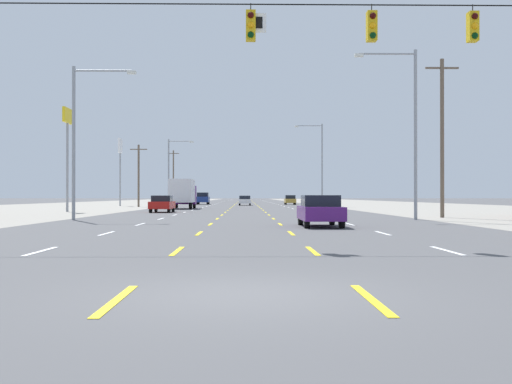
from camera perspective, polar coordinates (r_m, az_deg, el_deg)
The scene contains 20 objects.
ground_plane at distance 75.01m, azimuth -0.97°, elevation -1.45°, with size 572.00×572.00×0.00m, color #4C4C4F.
lot_apron_left at distance 79.00m, azimuth -19.23°, elevation -1.37°, with size 28.00×440.00×0.01m, color gray.
lot_apron_right at distance 78.99m, azimuth 17.30°, elevation -1.38°, with size 28.00×440.00×0.01m, color gray.
lane_markings at distance 113.51m, azimuth -0.97°, elevation -1.08°, with size 10.64×227.60×0.01m.
signal_span_wire at distance 19.44m, azimuth 1.23°, elevation 9.87°, with size 27.57×0.53×8.62m.
sedan_inner_right_nearest at distance 28.87m, azimuth 5.92°, elevation -1.70°, with size 1.80×4.50×1.46m.
sedan_far_left_near at distance 54.38m, azimuth -8.63°, elevation -1.06°, with size 1.80×4.50×1.46m.
box_truck_far_left_mid at distance 68.48m, azimuth -6.75°, elevation -0.02°, with size 2.40×7.20×3.23m.
sedan_center_turn_midfar at distance 92.62m, azimuth -1.04°, elevation -0.77°, with size 1.80×4.50×1.46m.
hatchback_far_right_far at distance 100.37m, azimuth 3.16°, elevation -0.73°, with size 1.72×3.90×1.54m.
suv_far_left_farther at distance 103.30m, azimuth -4.90°, elevation -0.58°, with size 1.98×4.90×1.98m.
pole_sign_left_row_1 at distance 58.31m, azimuth -16.98°, elevation 5.23°, with size 0.24×2.39×9.32m.
pole_sign_left_row_2 at distance 89.67m, azimuth -12.40°, elevation 3.38°, with size 0.24×2.07×9.54m.
streetlight_left_row_0 at distance 38.16m, azimuth -15.89°, elevation 5.42°, with size 3.77×0.26×9.09m.
streetlight_right_row_0 at distance 38.22m, azimuth 13.97°, elevation 6.23°, with size 3.74×0.26×10.16m.
streetlight_left_row_1 at distance 82.39m, azimuth -7.82°, elevation 2.21°, with size 3.39×0.26×8.91m.
streetlight_right_row_1 at distance 82.44m, azimuth 5.89°, elevation 2.99°, with size 3.76×0.26×10.98m.
utility_pole_right_row_0 at distance 42.65m, azimuth 16.76°, elevation 5.03°, with size 2.20×0.26×10.45m.
utility_pole_left_row_1 at distance 81.34m, azimuth -10.76°, elevation 1.61°, with size 2.20×0.26×8.05m.
utility_pole_left_row_2 at distance 120.71m, azimuth -7.62°, elevation 1.49°, with size 2.20×0.26×10.24m.
Camera 1 is at (0.02, -9.00, 1.43)m, focal length 43.44 mm.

